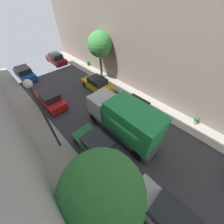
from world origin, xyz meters
TOP-DOWN VIEW (x-y plane):
  - ground at (0.00, 0.00)m, footprint 32.00×32.00m
  - sidewalk_left at (-5.00, 0.00)m, footprint 2.00×44.00m
  - sidewalk_right at (5.00, 0.00)m, footprint 2.00×44.00m
  - parked_car_left_0 at (-2.70, -4.78)m, footprint 1.78×4.20m
  - parked_car_left_1 at (-2.70, 1.05)m, footprint 1.78×4.20m
  - parked_car_left_2 at (-2.70, 8.83)m, footprint 1.78×4.20m
  - parked_car_left_3 at (-2.70, 16.65)m, footprint 1.78×4.20m
  - parked_car_right_2 at (2.70, 1.80)m, footprint 1.78×4.20m
  - parked_car_right_3 at (2.70, 7.60)m, footprint 1.78×4.20m
  - parked_car_right_4 at (2.70, 18.13)m, footprint 1.78×4.20m
  - delivery_truck at (0.00, 0.80)m, footprint 2.26×6.60m
  - street_tree_0 at (-4.90, -2.35)m, footprint 2.95×2.95m
  - street_tree_1 at (4.95, 9.42)m, footprint 2.90×2.90m
  - potted_plant_2 at (5.74, 13.61)m, footprint 0.41×0.41m
  - potted_plant_3 at (5.50, -3.09)m, footprint 0.46×0.46m
  - lamp_post at (-4.60, 3.46)m, footprint 0.44×0.44m

SIDE VIEW (x-z plane):
  - ground at x=0.00m, z-range 0.00..0.00m
  - sidewalk_left at x=-5.00m, z-range 0.00..0.15m
  - sidewalk_right at x=5.00m, z-range 0.00..0.15m
  - potted_plant_2 at x=5.74m, z-range 0.18..0.87m
  - potted_plant_3 at x=5.50m, z-range 0.21..1.04m
  - parked_car_left_0 at x=-2.70m, z-range -0.06..1.50m
  - parked_car_left_1 at x=-2.70m, z-range -0.06..1.50m
  - parked_car_left_2 at x=-2.70m, z-range -0.06..1.50m
  - parked_car_left_3 at x=-2.70m, z-range -0.06..1.50m
  - parked_car_right_2 at x=2.70m, z-range -0.06..1.50m
  - parked_car_right_3 at x=2.70m, z-range -0.06..1.50m
  - parked_car_right_4 at x=2.70m, z-range -0.06..1.50m
  - delivery_truck at x=0.00m, z-range 0.10..3.48m
  - lamp_post at x=-4.60m, z-range 1.05..6.99m
  - street_tree_1 at x=4.95m, z-range 1.50..7.16m
  - street_tree_0 at x=-4.90m, z-range 1.52..7.28m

